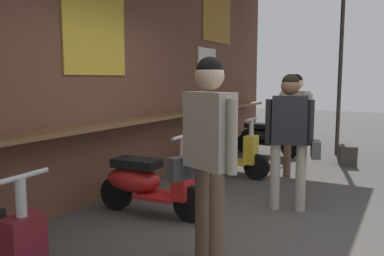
{
  "coord_description": "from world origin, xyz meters",
  "views": [
    {
      "loc": [
        -3.67,
        -1.57,
        1.58
      ],
      "look_at": [
        1.47,
        1.27,
        0.85
      ],
      "focal_mm": 37.24,
      "sensor_mm": 36.0,
      "label": 1
    }
  ],
  "objects": [
    {
      "name": "scooter_black",
      "position": [
        4.2,
        1.08,
        0.39
      ],
      "size": [
        0.48,
        1.4,
        0.97
      ],
      "rotation": [
        0.0,
        0.0,
        -1.63
      ],
      "color": "black",
      "rests_on": "ground_plane"
    },
    {
      "name": "merchandise_crate",
      "position": [
        4.01,
        -0.59,
        0.18
      ],
      "size": [
        0.43,
        0.38,
        0.36
      ],
      "primitive_type": "cube",
      "rotation": [
        0.0,
        0.0,
        0.27
      ],
      "color": "#3D3833",
      "rests_on": "ground_plane"
    },
    {
      "name": "shopper_browsing",
      "position": [
        0.98,
        -0.33,
        0.99
      ],
      "size": [
        0.4,
        0.65,
        1.63
      ],
      "rotation": [
        0.0,
        0.0,
        0.28
      ],
      "color": "#ADA393",
      "rests_on": "ground_plane"
    },
    {
      "name": "shopper_with_handbag",
      "position": [
        -0.85,
        -0.15,
        1.08
      ],
      "size": [
        0.42,
        0.68,
        1.75
      ],
      "rotation": [
        0.0,
        0.0,
        2.77
      ],
      "color": "brown",
      "rests_on": "ground_plane"
    },
    {
      "name": "shopper_passing",
      "position": [
        2.55,
        0.03,
        1.01
      ],
      "size": [
        0.32,
        0.55,
        1.65
      ],
      "rotation": [
        0.0,
        0.0,
        2.9
      ],
      "color": "brown",
      "rests_on": "ground_plane"
    },
    {
      "name": "market_stall_facade",
      "position": [
        -0.01,
        1.87,
        2.09
      ],
      "size": [
        11.92,
        2.49,
        3.79
      ],
      "color": "brown",
      "rests_on": "ground_plane"
    },
    {
      "name": "scooter_red",
      "position": [
        0.01,
        1.08,
        0.39
      ],
      "size": [
        0.49,
        1.4,
        0.97
      ],
      "rotation": [
        0.0,
        0.0,
        -1.5
      ],
      "color": "red",
      "rests_on": "ground_plane"
    },
    {
      "name": "scooter_yellow",
      "position": [
        2.15,
        1.08,
        0.39
      ],
      "size": [
        0.46,
        1.4,
        0.97
      ],
      "rotation": [
        0.0,
        0.0,
        -1.55
      ],
      "color": "gold",
      "rests_on": "ground_plane"
    },
    {
      "name": "ground_plane",
      "position": [
        0.0,
        0.0,
        0.0
      ],
      "size": [
        33.38,
        33.38,
        0.0
      ],
      "primitive_type": "plane",
      "color": "#474442"
    }
  ]
}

